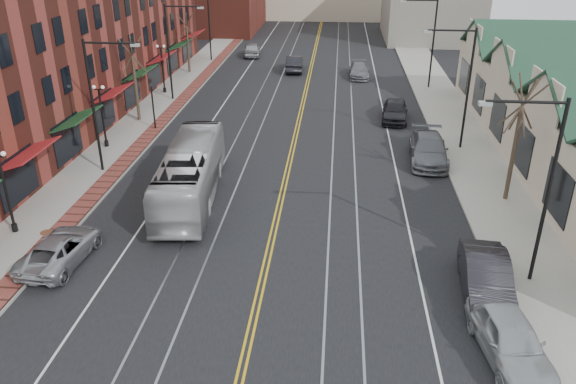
% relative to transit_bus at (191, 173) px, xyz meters
% --- Properties ---
extents(ground, '(160.00, 160.00, 0.00)m').
position_rel_transit_bus_xyz_m(ground, '(5.00, -12.81, -1.53)').
color(ground, black).
rests_on(ground, ground).
extents(sidewalk_left, '(4.00, 120.00, 0.15)m').
position_rel_transit_bus_xyz_m(sidewalk_left, '(-7.00, 7.19, -1.46)').
color(sidewalk_left, gray).
rests_on(sidewalk_left, ground).
extents(sidewalk_right, '(4.00, 120.00, 0.15)m').
position_rel_transit_bus_xyz_m(sidewalk_right, '(17.00, 7.19, -1.46)').
color(sidewalk_right, gray).
rests_on(sidewalk_right, ground).
extents(building_left, '(10.00, 50.00, 11.00)m').
position_rel_transit_bus_xyz_m(building_left, '(-14.00, 14.19, 3.97)').
color(building_left, maroon).
rests_on(building_left, ground).
extents(building_right, '(8.00, 36.00, 4.60)m').
position_rel_transit_bus_xyz_m(building_right, '(23.00, 7.19, 0.77)').
color(building_right, beige).
rests_on(building_right, ground).
extents(streetlight_l_1, '(3.33, 0.25, 8.00)m').
position_rel_transit_bus_xyz_m(streetlight_l_1, '(-6.05, 3.19, 3.49)').
color(streetlight_l_1, black).
rests_on(streetlight_l_1, sidewalk_left).
extents(streetlight_l_2, '(3.33, 0.25, 8.00)m').
position_rel_transit_bus_xyz_m(streetlight_l_2, '(-6.05, 19.19, 3.49)').
color(streetlight_l_2, black).
rests_on(streetlight_l_2, sidewalk_left).
extents(streetlight_l_3, '(3.33, 0.25, 8.00)m').
position_rel_transit_bus_xyz_m(streetlight_l_3, '(-6.05, 35.19, 3.49)').
color(streetlight_l_3, black).
rests_on(streetlight_l_3, sidewalk_left).
extents(streetlight_r_0, '(3.33, 0.25, 8.00)m').
position_rel_transit_bus_xyz_m(streetlight_r_0, '(16.05, -6.81, 3.49)').
color(streetlight_r_0, black).
rests_on(streetlight_r_0, sidewalk_right).
extents(streetlight_r_1, '(3.33, 0.25, 8.00)m').
position_rel_transit_bus_xyz_m(streetlight_r_1, '(16.05, 9.19, 3.49)').
color(streetlight_r_1, black).
rests_on(streetlight_r_1, sidewalk_right).
extents(streetlight_r_2, '(3.33, 0.25, 8.00)m').
position_rel_transit_bus_xyz_m(streetlight_r_2, '(16.05, 25.19, 3.49)').
color(streetlight_r_2, black).
rests_on(streetlight_r_2, sidewalk_right).
extents(lamppost_l_1, '(0.84, 0.28, 4.27)m').
position_rel_transit_bus_xyz_m(lamppost_l_1, '(-7.80, -4.81, 0.67)').
color(lamppost_l_1, black).
rests_on(lamppost_l_1, sidewalk_left).
extents(lamppost_l_2, '(0.84, 0.28, 4.27)m').
position_rel_transit_bus_xyz_m(lamppost_l_2, '(-7.80, 7.19, 0.67)').
color(lamppost_l_2, black).
rests_on(lamppost_l_2, sidewalk_left).
extents(lamppost_l_3, '(0.84, 0.28, 4.27)m').
position_rel_transit_bus_xyz_m(lamppost_l_3, '(-7.80, 21.19, 0.67)').
color(lamppost_l_3, black).
rests_on(lamppost_l_3, sidewalk_left).
extents(tree_left_near, '(1.78, 1.37, 6.48)m').
position_rel_transit_bus_xyz_m(tree_left_near, '(-7.50, 13.19, 1.98)').
color(tree_left_near, '#382B21').
rests_on(tree_left_near, sidewalk_left).
extents(tree_left_far, '(1.66, 1.28, 6.02)m').
position_rel_transit_bus_xyz_m(tree_left_far, '(-7.50, 29.19, 1.74)').
color(tree_left_far, '#382B21').
rests_on(tree_left_far, sidewalk_left).
extents(tree_right_mid, '(1.90, 1.46, 6.93)m').
position_rel_transit_bus_xyz_m(tree_right_mid, '(17.50, 1.19, 2.22)').
color(tree_right_mid, '#382B21').
rests_on(tree_right_mid, sidewalk_right).
extents(manhole_far, '(0.60, 0.60, 0.02)m').
position_rel_transit_bus_xyz_m(manhole_far, '(-6.20, -4.81, -1.38)').
color(manhole_far, '#592D19').
rests_on(manhole_far, sidewalk_left).
extents(traffic_signal, '(0.18, 0.15, 3.80)m').
position_rel_transit_bus_xyz_m(traffic_signal, '(-5.60, 11.19, 0.81)').
color(traffic_signal, black).
rests_on(traffic_signal, sidewalk_left).
extents(transit_bus, '(3.54, 11.20, 3.07)m').
position_rel_transit_bus_xyz_m(transit_bus, '(0.00, 0.00, 0.00)').
color(transit_bus, '#BABABC').
rests_on(transit_bus, ground).
extents(parked_suv, '(2.59, 5.00, 1.35)m').
position_rel_transit_bus_xyz_m(parked_suv, '(-4.30, -7.09, -0.86)').
color(parked_suv, '#A3A4AA').
rests_on(parked_suv, ground).
extents(parked_car_a, '(2.55, 5.00, 1.63)m').
position_rel_transit_bus_xyz_m(parked_car_a, '(14.30, -11.71, -0.72)').
color(parked_car_a, '#ADB0B4').
rests_on(parked_car_a, ground).
extents(parked_car_b, '(2.24, 5.28, 1.70)m').
position_rel_transit_bus_xyz_m(parked_car_b, '(14.30, -7.99, -0.69)').
color(parked_car_b, black).
rests_on(parked_car_b, ground).
extents(parked_car_c, '(2.71, 5.88, 1.67)m').
position_rel_transit_bus_xyz_m(parked_car_c, '(13.96, 6.74, -0.70)').
color(parked_car_c, slate).
rests_on(parked_car_c, ground).
extents(parked_car_d, '(2.37, 4.95, 1.63)m').
position_rel_transit_bus_xyz_m(parked_car_d, '(12.50, 15.17, -0.72)').
color(parked_car_d, black).
rests_on(parked_car_d, ground).
extents(distant_car_left, '(1.94, 5.02, 1.63)m').
position_rel_transit_bus_xyz_m(distant_car_left, '(3.34, 31.12, -0.72)').
color(distant_car_left, black).
rests_on(distant_car_left, ground).
extents(distant_car_right, '(1.95, 4.78, 1.39)m').
position_rel_transit_bus_xyz_m(distant_car_right, '(10.06, 29.08, -0.84)').
color(distant_car_right, slate).
rests_on(distant_car_right, ground).
extents(distant_car_far, '(2.41, 4.86, 1.59)m').
position_rel_transit_bus_xyz_m(distant_car_far, '(-2.26, 38.22, -0.74)').
color(distant_car_far, '#A1A3A8').
rests_on(distant_car_far, ground).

